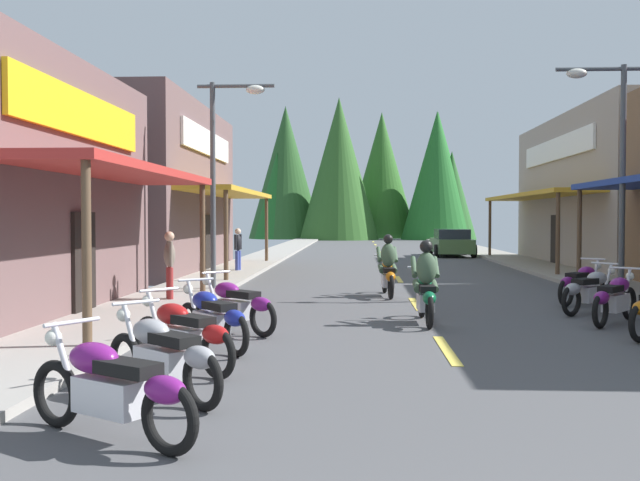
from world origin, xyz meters
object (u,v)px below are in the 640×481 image
object	(u,v)px
streetlamp_right	(610,145)
motorcycle_parked_left_0	(111,387)
motorcycle_parked_left_4	(235,304)
parked_car_curbside	(452,243)
rider_cruising_lead	(426,289)
pedestrian_strolling	(170,262)
motorcycle_parked_left_3	(212,317)
motorcycle_parked_right_4	(591,290)
motorcycle_parked_right_3	(615,298)
motorcycle_parked_right_5	(582,283)
pedestrian_by_shop	(238,247)
streetlamp_left	(225,154)
motorcycle_parked_left_2	(183,333)
rider_cruising_trailing	(388,270)
motorcycle_parked_left_1	(163,355)

from	to	relation	value
streetlamp_right	motorcycle_parked_left_0	distance (m)	14.81
streetlamp_right	motorcycle_parked_left_4	bearing A→B (deg)	-145.25
parked_car_curbside	motorcycle_parked_left_0	bearing A→B (deg)	166.87
rider_cruising_lead	pedestrian_strolling	world-z (taller)	pedestrian_strolling
motorcycle_parked_left_3	motorcycle_parked_right_4	bearing A→B (deg)	-97.20
motorcycle_parked_right_3	motorcycle_parked_right_4	bearing A→B (deg)	37.22
motorcycle_parked_right_5	motorcycle_parked_left_3	world-z (taller)	same
motorcycle_parked_right_3	motorcycle_parked_left_3	world-z (taller)	same
motorcycle_parked_left_0	motorcycle_parked_left_3	size ratio (longest dim) A/B	1.10
streetlamp_right	pedestrian_by_shop	distance (m)	13.13
streetlamp_left	streetlamp_right	world-z (taller)	streetlamp_right
streetlamp_left	motorcycle_parked_right_4	bearing A→B (deg)	-24.11
motorcycle_parked_left_2	pedestrian_by_shop	xyz separation A→B (m)	(-2.00, 16.33, 0.44)
streetlamp_right	motorcycle_parked_left_3	bearing A→B (deg)	-138.70
motorcycle_parked_right_4	rider_cruising_lead	world-z (taller)	rider_cruising_lead
motorcycle_parked_left_2	rider_cruising_trailing	xyz separation A→B (m)	(3.02, 9.06, 0.17)
streetlamp_left	parked_car_curbside	distance (m)	20.72
streetlamp_right	motorcycle_parked_left_2	bearing A→B (deg)	-133.54
parked_car_curbside	motorcycle_parked_left_4	bearing A→B (deg)	164.12
motorcycle_parked_right_5	pedestrian_strolling	world-z (taller)	pedestrian_strolling
motorcycle_parked_left_2	motorcycle_parked_left_4	world-z (taller)	same
motorcycle_parked_right_3	motorcycle_parked_left_3	xyz separation A→B (m)	(-6.97, -2.95, 0.00)
motorcycle_parked_left_3	parked_car_curbside	bearing A→B (deg)	-54.31
motorcycle_parked_left_1	motorcycle_parked_left_4	world-z (taller)	same
motorcycle_parked_left_2	motorcycle_parked_right_3	bearing A→B (deg)	-106.98
motorcycle_parked_right_4	motorcycle_parked_right_3	bearing A→B (deg)	-133.36
motorcycle_parked_left_2	streetlamp_right	bearing A→B (deg)	-92.95
streetlamp_left	motorcycle_parked_left_1	size ratio (longest dim) A/B	3.31
pedestrian_strolling	motorcycle_parked_right_4	bearing A→B (deg)	-28.98
motorcycle_parked_left_0	motorcycle_parked_left_2	size ratio (longest dim) A/B	1.12
motorcycle_parked_right_4	motorcycle_parked_left_3	bearing A→B (deg)	170.45
motorcycle_parked_right_3	parked_car_curbside	bearing A→B (deg)	38.43
rider_cruising_lead	motorcycle_parked_left_0	bearing A→B (deg)	154.52
streetlamp_right	motorcycle_parked_left_2	xyz separation A→B (m)	(-8.42, -8.86, -3.27)
motorcycle_parked_left_1	pedestrian_strolling	distance (m)	8.90
motorcycle_parked_left_0	motorcycle_parked_left_2	xyz separation A→B (m)	(-0.08, 2.94, 0.00)
motorcycle_parked_left_2	rider_cruising_trailing	bearing A→B (deg)	-67.86
streetlamp_right	motorcycle_parked_right_4	size ratio (longest dim) A/B	3.44
motorcycle_parked_left_3	motorcycle_parked_left_4	world-z (taller)	same
motorcycle_parked_right_5	motorcycle_parked_left_4	distance (m)	8.51
motorcycle_parked_right_4	motorcycle_parked_left_3	world-z (taller)	same
streetlamp_left	rider_cruising_lead	xyz separation A→B (m)	(4.76, -5.29, -3.00)
motorcycle_parked_right_5	motorcycle_parked_left_1	xyz separation A→B (m)	(-7.26, -9.04, 0.00)
motorcycle_parked_left_2	motorcycle_parked_left_4	xyz separation A→B (m)	(0.15, 3.12, 0.00)
motorcycle_parked_left_1	motorcycle_parked_left_3	xyz separation A→B (m)	(-0.06, 2.97, 0.00)
streetlamp_right	pedestrian_strolling	distance (m)	10.97
motorcycle_parked_left_2	parked_car_curbside	size ratio (longest dim) A/B	0.39
motorcycle_parked_left_0	motorcycle_parked_left_3	bearing A→B (deg)	-59.15
motorcycle_parked_left_3	rider_cruising_trailing	world-z (taller)	rider_cruising_trailing
motorcycle_parked_left_4	rider_cruising_lead	xyz separation A→B (m)	(3.38, 1.28, 0.17)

